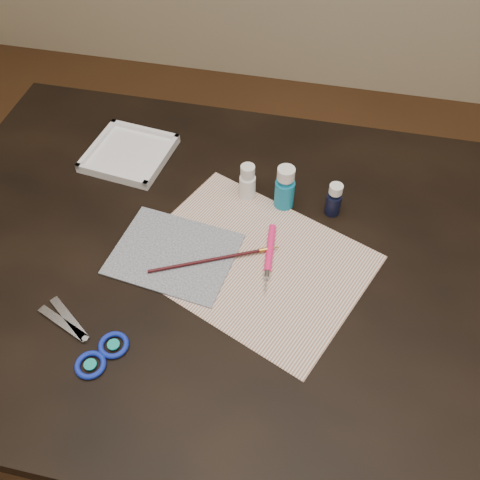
% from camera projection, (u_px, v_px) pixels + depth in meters
% --- Properties ---
extents(ground, '(3.50, 3.50, 0.02)m').
position_uv_depth(ground, '(240.00, 414.00, 1.60)').
color(ground, '#422614').
rests_on(ground, ground).
extents(table, '(1.30, 0.90, 0.75)m').
position_uv_depth(table, '(240.00, 352.00, 1.31)').
color(table, black).
rests_on(table, ground).
extents(paper, '(0.50, 0.45, 0.00)m').
position_uv_depth(paper, '(253.00, 261.00, 1.01)').
color(paper, silver).
rests_on(paper, table).
extents(canvas, '(0.25, 0.21, 0.00)m').
position_uv_depth(canvas, '(174.00, 254.00, 1.02)').
color(canvas, '#15253B').
rests_on(canvas, paper).
extents(paint_bottle_white, '(0.04, 0.04, 0.08)m').
position_uv_depth(paint_bottle_white, '(248.00, 182.00, 1.09)').
color(paint_bottle_white, white).
rests_on(paint_bottle_white, table).
extents(paint_bottle_cyan, '(0.05, 0.05, 0.10)m').
position_uv_depth(paint_bottle_cyan, '(285.00, 187.00, 1.07)').
color(paint_bottle_cyan, '#1480AB').
rests_on(paint_bottle_cyan, table).
extents(paint_bottle_navy, '(0.04, 0.04, 0.08)m').
position_uv_depth(paint_bottle_navy, '(334.00, 199.00, 1.07)').
color(paint_bottle_navy, black).
rests_on(paint_bottle_navy, table).
extents(paintbrush, '(0.23, 0.12, 0.01)m').
position_uv_depth(paintbrush, '(215.00, 259.00, 1.00)').
color(paintbrush, black).
rests_on(paintbrush, canvas).
extents(craft_knife, '(0.03, 0.17, 0.01)m').
position_uv_depth(craft_knife, '(269.00, 259.00, 1.00)').
color(craft_knife, '#FF1C6F').
rests_on(craft_knife, paper).
extents(scissors, '(0.22, 0.17, 0.01)m').
position_uv_depth(scissors, '(75.00, 336.00, 0.90)').
color(scissors, silver).
rests_on(scissors, table).
extents(palette_tray, '(0.19, 0.19, 0.02)m').
position_uv_depth(palette_tray, '(129.00, 153.00, 1.20)').
color(palette_tray, white).
rests_on(palette_tray, table).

